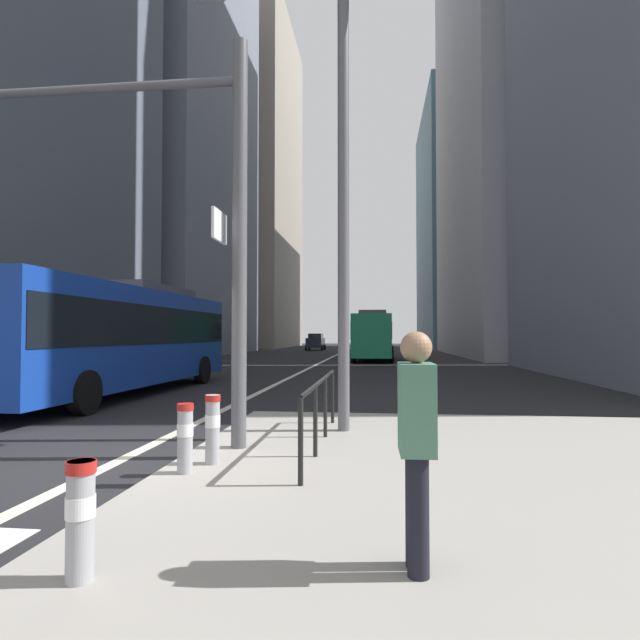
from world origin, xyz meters
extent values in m
plane|color=black|center=(0.00, 20.00, 0.00)|extent=(160.00, 160.00, 0.00)
cube|color=gray|center=(5.50, -1.00, 0.07)|extent=(9.00, 10.00, 0.15)
cube|color=beige|center=(0.00, 30.00, 0.01)|extent=(0.20, 80.00, 0.01)
cube|color=slate|center=(-16.00, 39.22, 22.31)|extent=(12.26, 22.22, 44.62)
cube|color=gray|center=(-16.00, 67.69, 24.22)|extent=(13.82, 23.67, 48.44)
cube|color=#9E9EA3|center=(17.00, 39.75, 25.50)|extent=(13.24, 25.75, 51.00)
cube|color=slate|center=(17.00, 67.27, 16.81)|extent=(13.75, 24.90, 33.62)
cube|color=#14389E|center=(-4.00, 7.71, 1.73)|extent=(2.67, 11.65, 2.75)
cube|color=black|center=(-4.00, 7.71, 2.07)|extent=(2.71, 11.42, 1.10)
cube|color=#4C4C51|center=(-3.97, 9.45, 3.25)|extent=(1.81, 4.21, 0.30)
cylinder|color=black|center=(-2.85, 3.98, 0.50)|extent=(0.31, 1.00, 1.00)
cylinder|color=black|center=(-2.74, 11.41, 0.50)|extent=(0.31, 1.00, 1.00)
cylinder|color=black|center=(-5.14, 11.45, 0.50)|extent=(0.31, 1.00, 1.00)
cube|color=#198456|center=(3.39, 29.74, 1.73)|extent=(2.77, 10.58, 2.75)
cube|color=black|center=(3.39, 29.74, 2.07)|extent=(2.81, 10.37, 1.10)
cube|color=#4C4C51|center=(3.35, 28.16, 3.25)|extent=(1.85, 3.83, 0.30)
cylinder|color=black|center=(2.28, 33.13, 0.50)|extent=(0.33, 1.01, 1.00)
cylinder|color=black|center=(4.67, 33.07, 0.50)|extent=(0.33, 1.01, 1.00)
cylinder|color=black|center=(2.10, 26.41, 0.50)|extent=(0.33, 1.01, 1.00)
cylinder|color=black|center=(4.50, 26.34, 0.50)|extent=(0.33, 1.01, 1.00)
cube|color=#232838|center=(-3.50, 52.20, 0.87)|extent=(1.81, 4.06, 1.10)
cube|color=black|center=(-3.50, 52.35, 1.68)|extent=(1.51, 2.19, 0.52)
cylinder|color=black|center=(-2.60, 50.82, 0.32)|extent=(0.22, 0.64, 0.64)
cylinder|color=black|center=(-4.42, 50.84, 0.32)|extent=(0.22, 0.64, 0.64)
cylinder|color=black|center=(-2.58, 53.57, 0.32)|extent=(0.22, 0.64, 0.64)
cylinder|color=black|center=(-4.40, 53.59, 0.32)|extent=(0.22, 0.64, 0.64)
cube|color=silver|center=(2.90, 58.16, 0.87)|extent=(1.81, 4.26, 1.10)
cube|color=black|center=(2.89, 58.01, 1.68)|extent=(1.51, 2.30, 0.52)
cylinder|color=black|center=(1.99, 59.61, 0.32)|extent=(0.22, 0.64, 0.64)
cylinder|color=black|center=(3.81, 59.60, 0.32)|extent=(0.22, 0.64, 0.64)
cylinder|color=black|center=(1.98, 56.72, 0.32)|extent=(0.22, 0.64, 0.64)
cylinder|color=black|center=(3.80, 56.71, 0.32)|extent=(0.22, 0.64, 0.64)
cube|color=gold|center=(2.58, 57.30, 0.87)|extent=(1.87, 4.62, 1.10)
cube|color=black|center=(2.58, 57.15, 1.68)|extent=(1.55, 2.51, 0.52)
cylinder|color=black|center=(1.70, 58.88, 0.32)|extent=(0.23, 0.64, 0.64)
cylinder|color=black|center=(3.52, 58.84, 0.32)|extent=(0.23, 0.64, 0.64)
cylinder|color=black|center=(1.64, 55.76, 0.32)|extent=(0.23, 0.64, 0.64)
cylinder|color=black|center=(3.46, 55.73, 0.32)|extent=(0.23, 0.64, 0.64)
cylinder|color=#515156|center=(1.63, 0.50, 3.15)|extent=(0.22, 0.22, 6.00)
cylinder|color=#515156|center=(-1.03, 0.50, 5.55)|extent=(5.32, 0.14, 0.14)
cube|color=white|center=(1.38, 0.32, 3.35)|extent=(0.04, 0.60, 0.44)
cylinder|color=#56565B|center=(3.06, 2.00, 4.15)|extent=(0.20, 0.20, 8.00)
cylinder|color=#99999E|center=(1.67, -3.57, 0.55)|extent=(0.18, 0.18, 0.79)
cylinder|color=white|center=(1.67, -3.57, 0.64)|extent=(0.19, 0.19, 0.14)
cylinder|color=#B21E19|center=(1.67, -3.57, 0.90)|extent=(0.20, 0.20, 0.08)
cylinder|color=#99999E|center=(1.36, -0.92, 0.56)|extent=(0.18, 0.18, 0.82)
cylinder|color=white|center=(1.36, -0.92, 0.66)|extent=(0.19, 0.19, 0.15)
cylinder|color=#B21E19|center=(1.36, -0.92, 0.93)|extent=(0.20, 0.20, 0.08)
cylinder|color=#99999E|center=(1.55, -0.46, 0.59)|extent=(0.18, 0.18, 0.87)
cylinder|color=white|center=(1.55, -0.46, 0.69)|extent=(0.19, 0.19, 0.16)
cylinder|color=#B21E19|center=(1.55, -0.46, 0.98)|extent=(0.20, 0.20, 0.08)
cylinder|color=black|center=(2.80, -1.26, 0.62)|extent=(0.06, 0.06, 0.95)
cylinder|color=black|center=(2.80, 0.07, 0.62)|extent=(0.06, 0.06, 0.95)
cylinder|color=black|center=(2.80, 1.41, 0.62)|extent=(0.06, 0.06, 0.95)
cylinder|color=black|center=(2.80, 2.74, 0.62)|extent=(0.06, 0.06, 0.95)
cylinder|color=black|center=(2.80, 0.74, 1.10)|extent=(0.06, 4.00, 0.06)
cylinder|color=black|center=(3.90, -3.09, 0.56)|extent=(0.15, 0.15, 0.81)
cylinder|color=black|center=(3.91, -3.25, 0.56)|extent=(0.15, 0.15, 0.81)
cube|color=#4C7F66|center=(3.91, -3.17, 1.27)|extent=(0.25, 0.38, 0.63)
sphere|color=#9E7556|center=(3.91, -3.17, 1.70)|extent=(0.22, 0.22, 0.22)
camera|label=1|loc=(3.64, -6.82, 1.78)|focal=28.86mm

